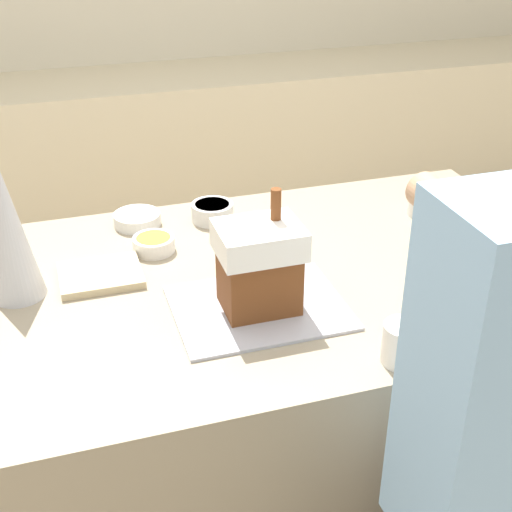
# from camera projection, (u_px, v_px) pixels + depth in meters

# --- Properties ---
(back_cabinet_block) EXTENTS (6.00, 0.60, 0.92)m
(back_cabinet_block) POSITION_uv_depth(u_px,v_px,m) (147.00, 163.00, 3.78)
(back_cabinet_block) COLOR beige
(back_cabinet_block) RESTS_ON ground_plane
(kitchen_island) EXTENTS (1.64, 0.99, 0.94)m
(kitchen_island) POSITION_uv_depth(u_px,v_px,m) (269.00, 414.00, 2.05)
(kitchen_island) COLOR gray
(kitchen_island) RESTS_ON ground_plane
(baking_tray) EXTENTS (0.40, 0.31, 0.01)m
(baking_tray) POSITION_uv_depth(u_px,v_px,m) (259.00, 307.00, 1.68)
(baking_tray) COLOR #B2B2BC
(baking_tray) RESTS_ON kitchen_island
(gingerbread_house) EXTENTS (0.19, 0.15, 0.28)m
(gingerbread_house) POSITION_uv_depth(u_px,v_px,m) (259.00, 265.00, 1.63)
(gingerbread_house) COLOR brown
(gingerbread_house) RESTS_ON baking_tray
(decorative_tree) EXTENTS (0.13, 0.13, 0.36)m
(decorative_tree) POSITION_uv_depth(u_px,v_px,m) (8.00, 229.00, 1.65)
(decorative_tree) COLOR silver
(decorative_tree) RESTS_ON kitchen_island
(candy_bowl_near_tray_left) EXTENTS (0.12, 0.12, 0.05)m
(candy_bowl_near_tray_left) POSITION_uv_depth(u_px,v_px,m) (212.00, 211.00, 2.09)
(candy_bowl_near_tray_left) COLOR silver
(candy_bowl_near_tray_left) RESTS_ON kitchen_island
(candy_bowl_front_corner) EXTENTS (0.14, 0.14, 0.04)m
(candy_bowl_front_corner) POSITION_uv_depth(u_px,v_px,m) (137.00, 219.00, 2.06)
(candy_bowl_front_corner) COLOR silver
(candy_bowl_front_corner) RESTS_ON kitchen_island
(candy_bowl_center_rear) EXTENTS (0.12, 0.12, 0.05)m
(candy_bowl_center_rear) POSITION_uv_depth(u_px,v_px,m) (429.00, 206.00, 2.12)
(candy_bowl_center_rear) COLOR silver
(candy_bowl_center_rear) RESTS_ON kitchen_island
(candy_bowl_near_tray_right) EXTENTS (0.11, 0.11, 0.04)m
(candy_bowl_near_tray_right) POSITION_uv_depth(u_px,v_px,m) (154.00, 243.00, 1.92)
(candy_bowl_near_tray_right) COLOR white
(candy_bowl_near_tray_right) RESTS_ON kitchen_island
(candy_bowl_beside_tree) EXTENTS (0.13, 0.13, 0.04)m
(candy_bowl_beside_tree) POSITION_uv_depth(u_px,v_px,m) (258.00, 226.00, 2.01)
(candy_bowl_beside_tree) COLOR white
(candy_bowl_beside_tree) RESTS_ON kitchen_island
(cookbook) EXTENTS (0.21, 0.17, 0.02)m
(cookbook) POSITION_uv_depth(u_px,v_px,m) (101.00, 275.00, 1.80)
(cookbook) COLOR #CCB78C
(cookbook) RESTS_ON kitchen_island
(mug) EXTENTS (0.09, 0.09, 0.09)m
(mug) POSITION_uv_depth(u_px,v_px,m) (403.00, 344.00, 1.48)
(mug) COLOR white
(mug) RESTS_ON kitchen_island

